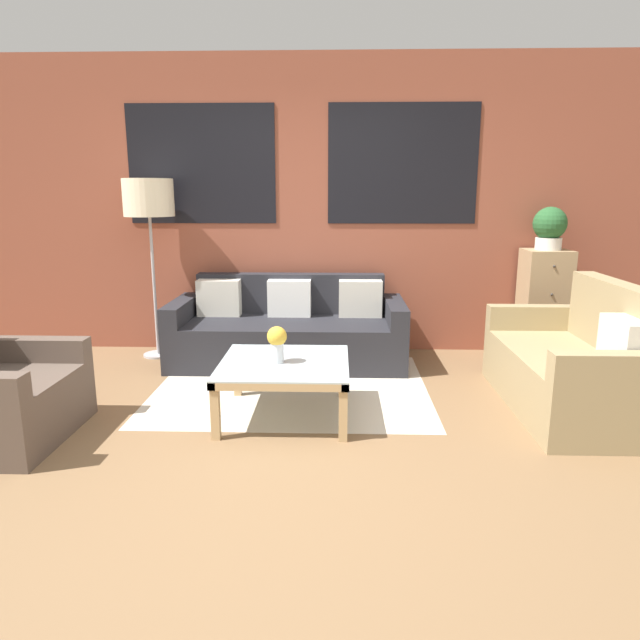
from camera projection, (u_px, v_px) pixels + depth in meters
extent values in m
plane|color=brown|center=(279.00, 455.00, 3.42)|extent=(16.00, 16.00, 0.00)
cube|color=brown|center=(302.00, 207.00, 5.50)|extent=(8.40, 0.08, 2.80)
cube|color=black|center=(202.00, 164.00, 5.39)|extent=(1.40, 0.01, 1.10)
cube|color=black|center=(403.00, 164.00, 5.33)|extent=(1.40, 0.01, 1.10)
cube|color=beige|center=(292.00, 387.00, 4.60)|extent=(2.16, 1.79, 0.00)
cube|color=#232328|center=(287.00, 344.00, 5.16)|extent=(1.79, 0.72, 0.40)
cube|color=#232328|center=(291.00, 313.00, 5.54)|extent=(1.79, 0.16, 0.78)
cube|color=#232328|center=(182.00, 331.00, 5.24)|extent=(0.16, 0.88, 0.58)
cube|color=#232328|center=(395.00, 333.00, 5.18)|extent=(0.16, 0.88, 0.58)
cube|color=beige|center=(219.00, 298.00, 5.37)|extent=(0.40, 0.16, 0.34)
cube|color=white|center=(289.00, 298.00, 5.35)|extent=(0.40, 0.16, 0.34)
cube|color=beige|center=(360.00, 299.00, 5.33)|extent=(0.40, 0.16, 0.34)
cube|color=#99845B|center=(555.00, 380.00, 4.13)|extent=(0.64, 1.30, 0.42)
cube|color=#99845B|center=(615.00, 347.00, 4.06)|extent=(0.16, 1.30, 0.92)
cube|color=#99845B|center=(534.00, 342.00, 4.80)|extent=(0.80, 0.14, 0.62)
cube|color=#99845B|center=(615.00, 403.00, 3.40)|extent=(0.80, 0.14, 0.62)
cube|color=beige|center=(624.00, 345.00, 3.62)|extent=(0.16, 0.40, 0.34)
cube|color=brown|center=(15.00, 409.00, 3.61)|extent=(0.64, 0.66, 0.40)
cube|color=brown|center=(34.00, 377.00, 3.98)|extent=(0.80, 0.14, 0.56)
cube|color=silver|center=(284.00, 362.00, 3.94)|extent=(0.88, 0.88, 0.01)
cube|color=tan|center=(278.00, 386.00, 3.54)|extent=(0.88, 0.05, 0.05)
cube|color=tan|center=(290.00, 350.00, 4.35)|extent=(0.88, 0.05, 0.05)
cube|color=tan|center=(225.00, 366.00, 3.96)|extent=(0.05, 0.88, 0.05)
cube|color=tan|center=(345.00, 367.00, 3.93)|extent=(0.05, 0.88, 0.05)
cube|color=tan|center=(215.00, 410.00, 3.60)|extent=(0.06, 0.05, 0.39)
cube|color=tan|center=(343.00, 412.00, 3.57)|extent=(0.06, 0.05, 0.39)
cube|color=tan|center=(237.00, 371.00, 4.39)|extent=(0.06, 0.06, 0.39)
cube|color=tan|center=(342.00, 372.00, 4.36)|extent=(0.06, 0.06, 0.39)
cylinder|color=#B2B2B7|center=(159.00, 354.00, 5.51)|extent=(0.28, 0.28, 0.02)
cylinder|color=#B2B2B7|center=(154.00, 287.00, 5.36)|extent=(0.03, 0.03, 1.31)
cylinder|color=beige|center=(148.00, 198.00, 5.18)|extent=(0.46, 0.46, 0.34)
cube|color=tan|center=(543.00, 304.00, 5.35)|extent=(0.41, 0.38, 1.02)
sphere|color=#38332D|center=(554.00, 266.00, 5.08)|extent=(0.02, 0.02, 0.02)
sphere|color=#38332D|center=(552.00, 295.00, 5.13)|extent=(0.02, 0.02, 0.02)
sphere|color=#38332D|center=(549.00, 322.00, 5.19)|extent=(0.02, 0.02, 0.02)
sphere|color=#38332D|center=(547.00, 349.00, 5.25)|extent=(0.02, 0.02, 0.02)
cylinder|color=silver|center=(548.00, 244.00, 5.23)|extent=(0.23, 0.23, 0.11)
sphere|color=#285B2D|center=(550.00, 223.00, 5.19)|extent=(0.30, 0.30, 0.30)
cylinder|color=silver|center=(277.00, 353.00, 3.90)|extent=(0.09, 0.09, 0.14)
sphere|color=gold|center=(277.00, 336.00, 3.87)|extent=(0.14, 0.14, 0.14)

